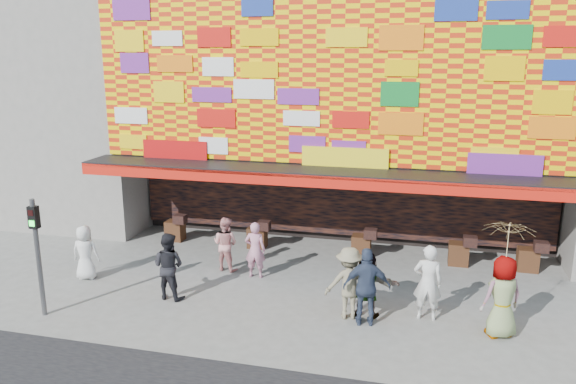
{
  "coord_description": "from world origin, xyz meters",
  "views": [
    {
      "loc": [
        2.89,
        -12.53,
        6.4
      ],
      "look_at": [
        -0.78,
        2.0,
        2.66
      ],
      "focal_mm": 35.0,
      "sensor_mm": 36.0,
      "label": 1
    }
  ],
  "objects_px": {
    "signal_left": "(37,244)",
    "ped_i": "(225,244)",
    "ped_d": "(349,283)",
    "ped_a": "(85,253)",
    "ped_e": "(367,287)",
    "ped_b": "(255,250)",
    "ped_g": "(502,297)",
    "ped_c": "(168,266)",
    "ped_f": "(367,284)",
    "ped_h": "(428,282)",
    "parasol": "(508,245)"
  },
  "relations": [
    {
      "from": "ped_g",
      "to": "ped_f",
      "type": "bearing_deg",
      "value": -31.48
    },
    {
      "from": "signal_left",
      "to": "ped_a",
      "type": "height_order",
      "value": "signal_left"
    },
    {
      "from": "ped_g",
      "to": "ped_c",
      "type": "bearing_deg",
      "value": -26.84
    },
    {
      "from": "ped_f",
      "to": "ped_h",
      "type": "relative_size",
      "value": 0.87
    },
    {
      "from": "ped_c",
      "to": "ped_e",
      "type": "xyz_separation_m",
      "value": [
        5.26,
        -0.24,
        0.06
      ]
    },
    {
      "from": "ped_c",
      "to": "ped_i",
      "type": "xyz_separation_m",
      "value": [
        0.76,
        2.26,
        -0.08
      ]
    },
    {
      "from": "ped_f",
      "to": "ped_i",
      "type": "distance_m",
      "value": 4.9
    },
    {
      "from": "ped_e",
      "to": "parasol",
      "type": "distance_m",
      "value": 3.32
    },
    {
      "from": "signal_left",
      "to": "ped_b",
      "type": "height_order",
      "value": "signal_left"
    },
    {
      "from": "ped_e",
      "to": "ped_f",
      "type": "distance_m",
      "value": 0.48
    },
    {
      "from": "ped_b",
      "to": "ped_g",
      "type": "height_order",
      "value": "ped_g"
    },
    {
      "from": "ped_b",
      "to": "ped_e",
      "type": "distance_m",
      "value": 4.09
    },
    {
      "from": "ped_c",
      "to": "ped_d",
      "type": "relative_size",
      "value": 0.99
    },
    {
      "from": "ped_f",
      "to": "ped_g",
      "type": "height_order",
      "value": "ped_g"
    },
    {
      "from": "ped_c",
      "to": "parasol",
      "type": "distance_m",
      "value": 8.44
    },
    {
      "from": "ped_e",
      "to": "ped_h",
      "type": "xyz_separation_m",
      "value": [
        1.41,
        0.66,
        -0.01
      ]
    },
    {
      "from": "ped_g",
      "to": "parasol",
      "type": "distance_m",
      "value": 1.25
    },
    {
      "from": "ped_d",
      "to": "ped_c",
      "type": "bearing_deg",
      "value": -14.03
    },
    {
      "from": "ped_a",
      "to": "ped_f",
      "type": "bearing_deg",
      "value": 168.53
    },
    {
      "from": "ped_e",
      "to": "ped_b",
      "type": "bearing_deg",
      "value": -42.55
    },
    {
      "from": "ped_b",
      "to": "parasol",
      "type": "distance_m",
      "value": 6.97
    },
    {
      "from": "signal_left",
      "to": "ped_g",
      "type": "bearing_deg",
      "value": 8.54
    },
    {
      "from": "ped_e",
      "to": "ped_g",
      "type": "height_order",
      "value": "ped_g"
    },
    {
      "from": "ped_d",
      "to": "ped_f",
      "type": "relative_size",
      "value": 1.09
    },
    {
      "from": "ped_e",
      "to": "signal_left",
      "type": "bearing_deg",
      "value": -0.09
    },
    {
      "from": "signal_left",
      "to": "ped_c",
      "type": "distance_m",
      "value": 3.26
    },
    {
      "from": "ped_b",
      "to": "ped_g",
      "type": "relative_size",
      "value": 0.86
    },
    {
      "from": "signal_left",
      "to": "ped_a",
      "type": "relative_size",
      "value": 1.88
    },
    {
      "from": "ped_d",
      "to": "ped_e",
      "type": "relative_size",
      "value": 0.94
    },
    {
      "from": "ped_c",
      "to": "ped_e",
      "type": "relative_size",
      "value": 0.94
    },
    {
      "from": "signal_left",
      "to": "ped_i",
      "type": "height_order",
      "value": "signal_left"
    },
    {
      "from": "ped_b",
      "to": "ped_a",
      "type": "bearing_deg",
      "value": 12.44
    },
    {
      "from": "ped_i",
      "to": "ped_f",
      "type": "bearing_deg",
      "value": 167.45
    },
    {
      "from": "ped_i",
      "to": "parasol",
      "type": "bearing_deg",
      "value": 175.03
    },
    {
      "from": "ped_c",
      "to": "ped_f",
      "type": "height_order",
      "value": "ped_c"
    },
    {
      "from": "ped_d",
      "to": "ped_i",
      "type": "bearing_deg",
      "value": -43.24
    },
    {
      "from": "ped_i",
      "to": "ped_b",
      "type": "bearing_deg",
      "value": 174.28
    },
    {
      "from": "signal_left",
      "to": "ped_f",
      "type": "bearing_deg",
      "value": 13.75
    },
    {
      "from": "parasol",
      "to": "ped_b",
      "type": "bearing_deg",
      "value": 163.17
    },
    {
      "from": "ped_c",
      "to": "ped_d",
      "type": "height_order",
      "value": "ped_d"
    },
    {
      "from": "signal_left",
      "to": "ped_e",
      "type": "xyz_separation_m",
      "value": [
        7.88,
        1.46,
        -0.89
      ]
    },
    {
      "from": "ped_b",
      "to": "ped_e",
      "type": "xyz_separation_m",
      "value": [
        3.46,
        -2.16,
        0.13
      ]
    },
    {
      "from": "ped_c",
      "to": "ped_e",
      "type": "bearing_deg",
      "value": -175.27
    },
    {
      "from": "signal_left",
      "to": "ped_d",
      "type": "distance_m",
      "value": 7.67
    },
    {
      "from": "signal_left",
      "to": "parasol",
      "type": "relative_size",
      "value": 1.5
    },
    {
      "from": "signal_left",
      "to": "ped_c",
      "type": "relative_size",
      "value": 1.66
    },
    {
      "from": "ped_d",
      "to": "signal_left",
      "type": "bearing_deg",
      "value": -1.29
    },
    {
      "from": "ped_f",
      "to": "parasol",
      "type": "xyz_separation_m",
      "value": [
        3.11,
        -0.27,
        1.39
      ]
    },
    {
      "from": "ped_a",
      "to": "ped_c",
      "type": "distance_m",
      "value": 2.98
    },
    {
      "from": "signal_left",
      "to": "ped_a",
      "type": "bearing_deg",
      "value": 97.39
    }
  ]
}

